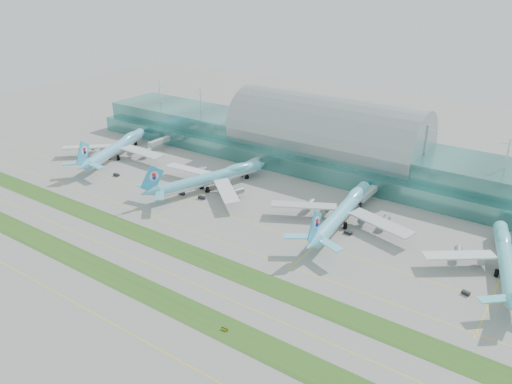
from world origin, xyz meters
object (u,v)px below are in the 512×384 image
Objects in this scene: airliner_a at (116,147)px; taxiway_sign_east at (224,329)px; airliner_c at (343,210)px; terminal at (325,144)px; airliner_d at (506,259)px; airliner_b at (211,177)px.

airliner_a reaches higher than taxiway_sign_east.
airliner_a is 188.35m from taxiway_sign_east.
terminal is at bearing 118.48° from airliner_c.
airliner_d is at bearing 46.89° from taxiway_sign_east.
airliner_d is at bearing -29.54° from terminal.
terminal reaches higher than taxiway_sign_east.
airliner_b is 0.95× the size of airliner_c.
airliner_b is 1.07× the size of airliner_d.
terminal is 76.12m from airliner_b.
airliner_d is at bearing -7.14° from airliner_c.
terminal is at bearing 135.75° from airliner_d.
terminal reaches higher than airliner_d.
taxiway_sign_east is (-70.08, -92.16, -5.72)m from airliner_d.
airliner_b is at bearing 166.03° from airliner_d.
airliner_d is at bearing -20.31° from airliner_a.
taxiway_sign_east is at bearing -141.96° from airliner_d.
airliner_c is 72.09m from airliner_d.
terminal is at bearing 81.21° from airliner_b.
airliner_c reaches higher than taxiway_sign_east.
airliner_a is 1.03× the size of airliner_b.
airliner_a is at bearing 164.66° from airliner_d.
airliner_a reaches higher than airliner_d.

